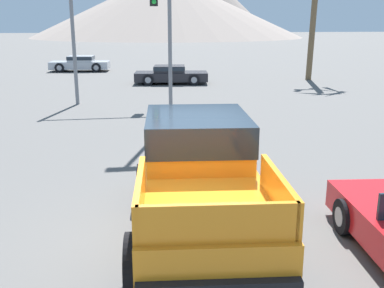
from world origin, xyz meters
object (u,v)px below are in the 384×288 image
(orange_pickup_truck, at_px, (200,169))
(parked_car_silver, at_px, (80,63))
(parked_car_dark, at_px, (171,74))
(traffic_light_main, at_px, (109,16))

(orange_pickup_truck, distance_m, parked_car_silver, 27.98)
(parked_car_dark, xyz_separation_m, traffic_light_main, (-3.32, -6.41, 3.27))
(parked_car_silver, bearing_deg, traffic_light_main, -163.97)
(orange_pickup_truck, relative_size, parked_car_silver, 1.19)
(orange_pickup_truck, bearing_deg, parked_car_silver, 104.16)
(traffic_light_main, bearing_deg, parked_car_dark, 62.60)
(parked_car_dark, bearing_deg, parked_car_silver, -136.36)
(parked_car_dark, distance_m, parked_car_silver, 10.01)
(parked_car_dark, height_order, parked_car_silver, parked_car_silver)
(parked_car_dark, bearing_deg, orange_pickup_truck, 2.46)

